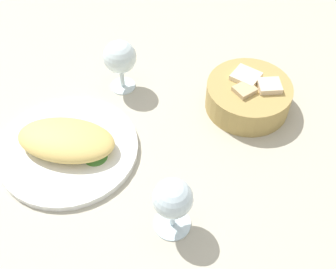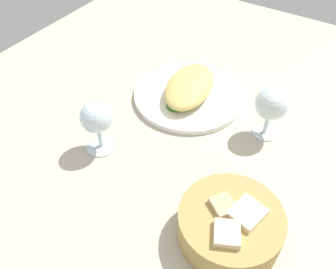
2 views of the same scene
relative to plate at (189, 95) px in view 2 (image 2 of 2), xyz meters
The scene contains 7 objects.
ground_plane 17.24cm from the plate, 46.86° to the left, with size 140.00×140.00×2.00cm, color #B6B09B.
plate is the anchor object (origin of this frame).
omelette 2.86cm from the plate, behind, with size 19.50×10.96×4.31cm, color #E0BE65.
lettuce_garnish 6.40cm from the plate, ahead, with size 4.89×4.89×1.66cm, color #428533.
bread_basket 39.39cm from the plate, 40.22° to the left, with size 18.10×18.10×7.36cm.
wine_glass_near 27.38cm from the plate, 16.89° to the right, with size 6.80×6.80×12.09cm.
wine_glass_far 22.40cm from the plate, 84.54° to the left, with size 7.26×7.26×12.29cm.
Camera 2 is at (51.90, 21.43, 57.89)cm, focal length 38.60 mm.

